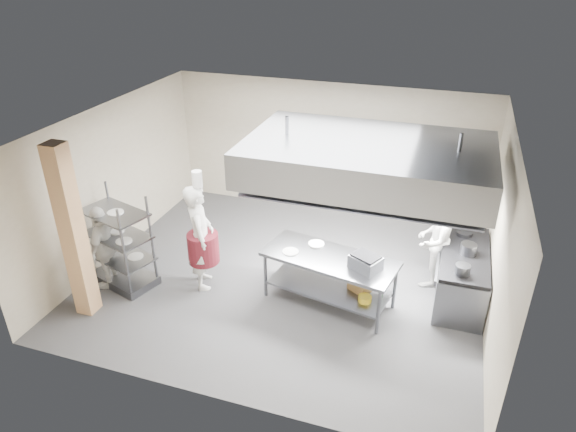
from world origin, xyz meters
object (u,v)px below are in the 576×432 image
(stockpot, at_px, (468,249))
(griddle, at_px, (366,263))
(pass_rack, at_px, (119,240))
(chef_plating, at_px, (104,247))
(island, at_px, (329,280))
(chef_head, at_px, (200,237))
(cooking_range, at_px, (462,275))
(chef_line, at_px, (433,240))

(stockpot, bearing_deg, griddle, -147.10)
(pass_rack, distance_m, chef_plating, 0.27)
(griddle, xyz_separation_m, stockpot, (1.56, 1.01, -0.03))
(island, height_order, pass_rack, pass_rack)
(pass_rack, height_order, chef_plating, pass_rack)
(chef_head, bearing_deg, pass_rack, 79.11)
(island, xyz_separation_m, cooking_range, (2.16, 0.90, -0.04))
(chef_line, height_order, stockpot, chef_line)
(island, height_order, griddle, griddle)
(island, bearing_deg, stockpot, 32.54)
(chef_head, height_order, stockpot, chef_head)
(island, relative_size, griddle, 4.84)
(pass_rack, bearing_deg, stockpot, 30.96)
(cooking_range, xyz_separation_m, chef_line, (-0.57, 0.26, 0.47))
(pass_rack, xyz_separation_m, chef_line, (5.31, 1.74, 0.01))
(island, distance_m, chef_line, 2.02)
(cooking_range, bearing_deg, chef_line, 155.43)
(chef_head, bearing_deg, stockpot, -103.12)
(chef_plating, distance_m, stockpot, 6.31)
(island, xyz_separation_m, chef_line, (1.59, 1.16, 0.44))
(island, bearing_deg, pass_rack, -159.87)
(chef_head, relative_size, griddle, 4.27)
(chef_head, distance_m, stockpot, 4.60)
(chef_plating, height_order, griddle, chef_plating)
(island, bearing_deg, chef_plating, -158.06)
(cooking_range, bearing_deg, stockpot, -62.56)
(cooking_range, xyz_separation_m, chef_head, (-4.46, -1.09, 0.57))
(chef_line, distance_m, griddle, 1.64)
(cooking_range, height_order, chef_line, chef_line)
(chef_line, bearing_deg, cooking_range, 86.91)
(chef_head, bearing_deg, chef_line, -97.12)
(chef_plating, bearing_deg, chef_head, 98.68)
(chef_head, height_order, chef_plating, chef_head)
(chef_plating, distance_m, griddle, 4.59)
(cooking_range, distance_m, griddle, 1.96)
(stockpot, bearing_deg, chef_head, -166.86)
(pass_rack, relative_size, griddle, 3.83)
(island, distance_m, griddle, 0.86)
(island, distance_m, stockpot, 2.40)
(cooking_range, relative_size, griddle, 4.32)
(stockpot, bearing_deg, chef_plating, -165.34)
(island, bearing_deg, chef_line, 47.21)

